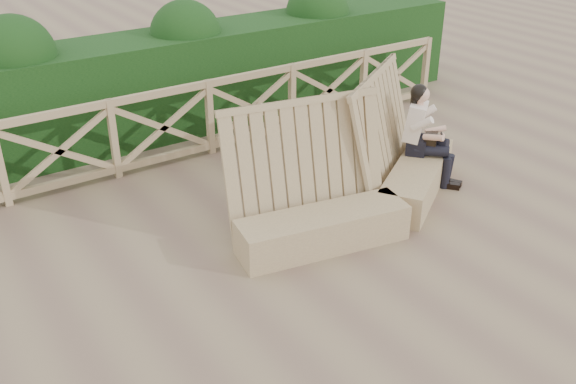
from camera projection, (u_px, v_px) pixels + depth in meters
ground at (312, 285)px, 6.51m from camera, size 60.00×60.00×0.00m
bench at (368, 186)px, 7.61m from camera, size 3.69×1.71×1.55m
woman at (424, 132)px, 8.27m from camera, size 0.70×0.83×1.34m
guardrail at (163, 128)px, 8.82m from camera, size 10.10×0.09×1.10m
hedge at (129, 91)px, 9.61m from camera, size 12.00×1.20×1.50m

